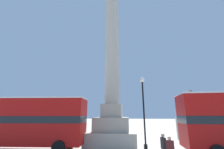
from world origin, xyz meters
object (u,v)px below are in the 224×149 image
Objects in this scene: equestrian_statue at (196,126)px; bus_a at (26,120)px; monument_column at (112,74)px; street_lamp at (144,105)px; pedestrian_near_lamp at (164,147)px.

bus_a is at bearing -158.43° from equestrian_statue.
bus_a is at bearing -156.21° from monument_column.
equestrian_statue is 0.91× the size of street_lamp.
bus_a is 11.16m from pedestrian_near_lamp.
bus_a reaches higher than pedestrian_near_lamp.
street_lamp is at bearing -2.41° from pedestrian_near_lamp.
equestrian_statue is 7.93m from street_lamp.
monument_column reaches higher than street_lamp.
monument_column is 3.95× the size of equestrian_statue.
monument_column is 4.87m from street_lamp.
equestrian_statue reaches higher than bus_a.
street_lamp is (3.05, -1.51, -3.48)m from monument_column.
bus_a is at bearing 65.36° from pedestrian_near_lamp.
pedestrian_near_lamp is at bearing -15.97° from bus_a.
equestrian_statue is 10.11m from pedestrian_near_lamp.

